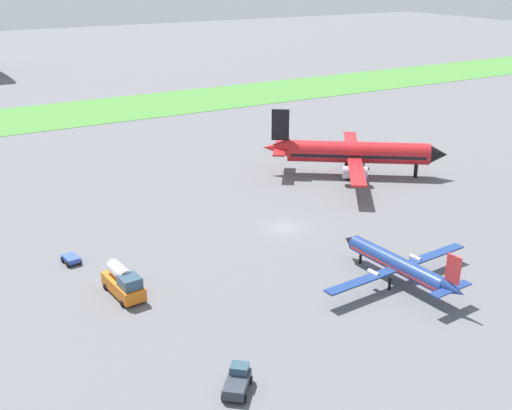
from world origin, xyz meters
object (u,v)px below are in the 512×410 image
(airplane_midfield_jet, at_px, (354,153))
(fuel_truck_near_gate, at_px, (123,282))
(pushback_tug_by_runway, at_px, (238,381))
(baggage_cart_midfield, at_px, (71,259))
(airplane_foreground_turboprop, at_px, (399,265))

(airplane_midfield_jet, xyz_separation_m, fuel_truck_near_gate, (-47.14, -20.34, -2.40))
(airplane_midfield_jet, distance_m, pushback_tug_by_runway, 60.26)
(airplane_midfield_jet, height_order, pushback_tug_by_runway, airplane_midfield_jet)
(fuel_truck_near_gate, xyz_separation_m, pushback_tug_by_runway, (2.86, -20.42, -0.67))
(fuel_truck_near_gate, relative_size, pushback_tug_by_runway, 1.71)
(airplane_midfield_jet, height_order, fuel_truck_near_gate, airplane_midfield_jet)
(baggage_cart_midfield, bearing_deg, fuel_truck_near_gate, -171.63)
(airplane_foreground_turboprop, height_order, airplane_midfield_jet, airplane_midfield_jet)
(airplane_midfield_jet, xyz_separation_m, pushback_tug_by_runway, (-44.28, -40.76, -3.07))
(fuel_truck_near_gate, bearing_deg, airplane_midfield_jet, 108.13)
(airplane_foreground_turboprop, relative_size, airplane_midfield_jet, 0.77)
(pushback_tug_by_runway, bearing_deg, airplane_foreground_turboprop, -32.06)
(baggage_cart_midfield, height_order, pushback_tug_by_runway, pushback_tug_by_runway)
(fuel_truck_near_gate, distance_m, pushback_tug_by_runway, 20.63)
(airplane_foreground_turboprop, distance_m, pushback_tug_by_runway, 25.86)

